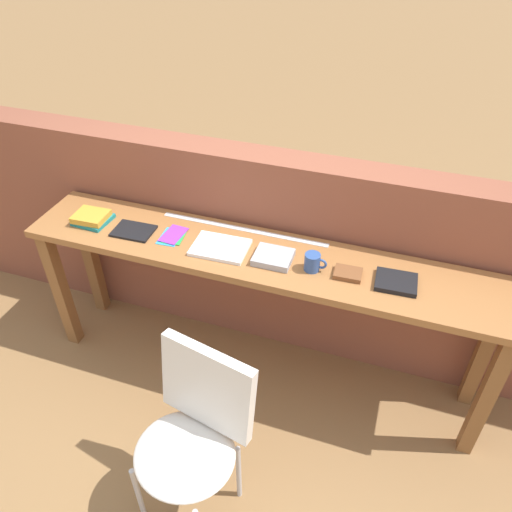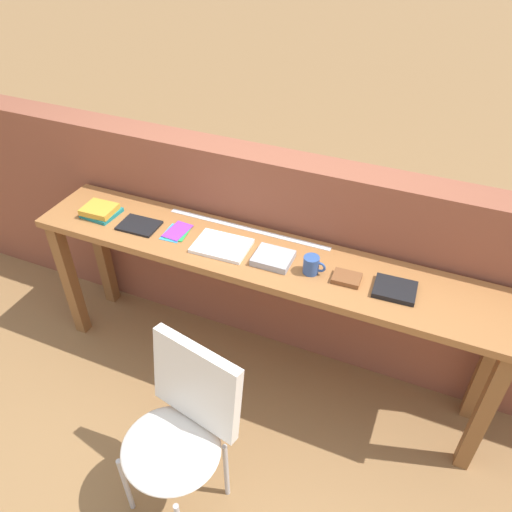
% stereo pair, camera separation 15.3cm
% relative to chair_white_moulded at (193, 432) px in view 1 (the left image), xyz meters
% --- Properties ---
extents(ground_plane, '(40.00, 40.00, 0.00)m').
position_rel_chair_white_moulded_xyz_m(ground_plane, '(0.02, 0.53, -0.53)').
color(ground_plane, olive).
extents(brick_wall_back, '(6.00, 0.20, 1.25)m').
position_rel_chair_white_moulded_xyz_m(brick_wall_back, '(0.02, 1.17, 0.10)').
color(brick_wall_back, brown).
rests_on(brick_wall_back, ground).
extents(sideboard, '(2.50, 0.44, 0.88)m').
position_rel_chair_white_moulded_xyz_m(sideboard, '(0.02, 0.83, 0.21)').
color(sideboard, '#996033').
rests_on(sideboard, ground).
extents(chair_white_moulded, '(0.52, 0.53, 0.89)m').
position_rel_chair_white_moulded_xyz_m(chair_white_moulded, '(0.00, 0.00, 0.00)').
color(chair_white_moulded, silver).
rests_on(chair_white_moulded, ground).
extents(book_stack_leftmost, '(0.19, 0.18, 0.05)m').
position_rel_chair_white_moulded_xyz_m(book_stack_leftmost, '(-0.93, 0.80, 0.38)').
color(book_stack_leftmost, '#19757A').
rests_on(book_stack_leftmost, sideboard).
extents(magazine_cycling, '(0.22, 0.16, 0.01)m').
position_rel_chair_white_moulded_xyz_m(magazine_cycling, '(-0.67, 0.79, 0.36)').
color(magazine_cycling, black).
rests_on(magazine_cycling, sideboard).
extents(pamphlet_pile_colourful, '(0.13, 0.18, 0.01)m').
position_rel_chair_white_moulded_xyz_m(pamphlet_pile_colourful, '(-0.46, 0.82, 0.36)').
color(pamphlet_pile_colourful, '#3399D8').
rests_on(pamphlet_pile_colourful, sideboard).
extents(book_open_centre, '(0.29, 0.21, 0.02)m').
position_rel_chair_white_moulded_xyz_m(book_open_centre, '(-0.18, 0.80, 0.36)').
color(book_open_centre, white).
rests_on(book_open_centre, sideboard).
extents(book_grey_hardcover, '(0.19, 0.16, 0.03)m').
position_rel_chair_white_moulded_xyz_m(book_grey_hardcover, '(0.10, 0.80, 0.37)').
color(book_grey_hardcover, '#9E9EA3').
rests_on(book_grey_hardcover, sideboard).
extents(mug, '(0.11, 0.08, 0.09)m').
position_rel_chair_white_moulded_xyz_m(mug, '(0.30, 0.79, 0.40)').
color(mug, '#2D4C8C').
rests_on(mug, sideboard).
extents(leather_journal_brown, '(0.13, 0.11, 0.02)m').
position_rel_chair_white_moulded_xyz_m(leather_journal_brown, '(0.47, 0.80, 0.37)').
color(leather_journal_brown, brown).
rests_on(leather_journal_brown, sideboard).
extents(book_repair_rightmost, '(0.20, 0.17, 0.02)m').
position_rel_chair_white_moulded_xyz_m(book_repair_rightmost, '(0.70, 0.81, 0.37)').
color(book_repair_rightmost, black).
rests_on(book_repair_rightmost, sideboard).
extents(ruler_metal_back_edge, '(0.93, 0.03, 0.00)m').
position_rel_chair_white_moulded_xyz_m(ruler_metal_back_edge, '(-0.13, 1.00, 0.35)').
color(ruler_metal_back_edge, silver).
rests_on(ruler_metal_back_edge, sideboard).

